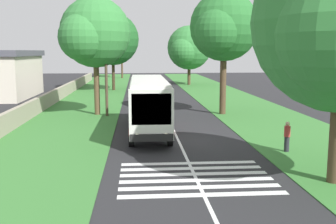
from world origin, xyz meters
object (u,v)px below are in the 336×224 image
Objects in this scene: roadside_tree_left_1 at (121,40)px; utility_pole at (106,71)px; roadside_tree_right_2 at (222,29)px; roadside_tree_right_1 at (188,49)px; pedestrian at (287,136)px; trailing_car_0 at (145,94)px; roadside_tree_left_2 at (93,34)px; roadside_tree_left_0 at (111,40)px; trailing_car_1 at (142,87)px; coach_bus at (149,102)px.

roadside_tree_left_1 reaches higher than utility_pole.
utility_pole is at bearing 92.35° from roadside_tree_right_2.
roadside_tree_right_1 is 45.45m from pedestrian.
roadside_tree_left_2 reaches higher than trailing_car_0.
utility_pole reaches higher than pedestrian.
pedestrian is at bearing -161.89° from roadside_tree_left_0.
trailing_car_0 is 9.40m from trailing_car_1.
roadside_tree_right_2 is at bearing -40.59° from coach_bus.
roadside_tree_left_0 is 1.12× the size of roadside_tree_right_1.
coach_bus is at bearing -171.77° from roadside_tree_left_0.
roadside_tree_left_2 is 6.05× the size of pedestrian.
roadside_tree_right_1 is at bearing -147.16° from roadside_tree_left_1.
coach_bus is 10.59m from roadside_tree_left_2.
pedestrian is (-45.16, 0.18, -5.12)m from roadside_tree_right_1.
pedestrian is at bearing -169.65° from roadside_tree_left_1.
trailing_car_1 is 0.44× the size of roadside_tree_right_1.
roadside_tree_left_1 is (37.80, 4.15, 7.34)m from trailing_car_0.
utility_pole is 17.56m from pedestrian.
roadside_tree_left_2 is 11.22m from roadside_tree_right_2.
trailing_car_1 is at bearing 142.52° from roadside_tree_right_1.
roadside_tree_right_1 is 31.41m from roadside_tree_right_2.
trailing_car_1 is 0.42× the size of roadside_tree_left_2.
coach_bus is 1.14× the size of roadside_tree_right_1.
roadside_tree_left_0 is (11.08, 4.57, 6.46)m from trailing_car_0.
utility_pole is at bearing 160.67° from roadside_tree_right_1.
roadside_tree_left_1 is (57.39, 4.02, 5.86)m from coach_bus.
roadside_tree_left_0 reaches higher than trailing_car_1.
roadside_tree_right_1 is at bearing -55.05° from roadside_tree_left_0.
roadside_tree_left_0 is 1.03× the size of roadside_tree_left_1.
roadside_tree_right_2 is 10.76m from utility_pole.
roadside_tree_left_0 is 14.89m from roadside_tree_right_1.
coach_bus is 19.65m from trailing_car_0.
coach_bus is 8.34m from utility_pole.
roadside_tree_left_1 is 50.16m from utility_pole.
trailing_car_0 is at bearing 29.16° from roadside_tree_right_2.
roadside_tree_right_2 reaches higher than roadside_tree_left_2.
roadside_tree_left_1 reaches higher than pedestrian.
coach_bus is 1.04× the size of roadside_tree_right_2.
roadside_tree_left_2 is (-49.16, 0.48, -0.95)m from roadside_tree_left_1.
utility_pole is at bearing 163.78° from trailing_car_0.
roadside_tree_left_1 is at bearing -0.56° from roadside_tree_left_2.
utility_pole is at bearing 39.33° from pedestrian.
roadside_tree_left_2 is 0.95× the size of roadside_tree_right_2.
roadside_tree_right_1 reaches higher than trailing_car_0.
coach_bus is 40.12m from roadside_tree_right_1.
pedestrian is (-36.65, -11.99, -6.22)m from roadside_tree_left_0.
roadside_tree_left_2 is at bearing 87.90° from roadside_tree_right_2.
coach_bus is 6.60× the size of pedestrian.
trailing_car_1 is 13.91m from roadside_tree_right_1.
coach_bus is 11.63m from roadside_tree_right_2.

